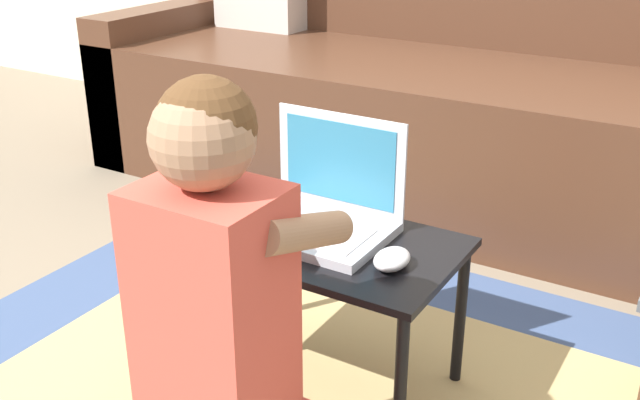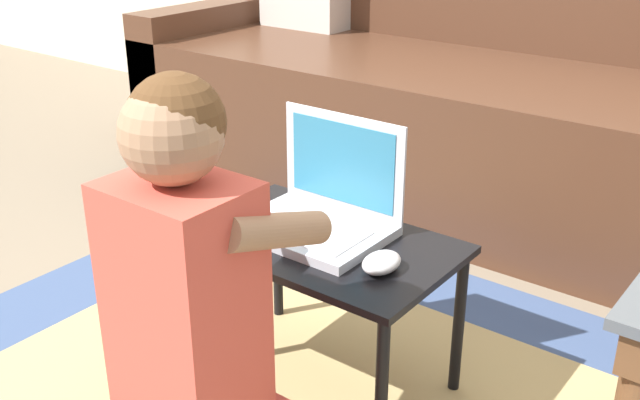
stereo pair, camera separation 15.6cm
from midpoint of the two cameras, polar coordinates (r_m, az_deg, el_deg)
ground_plane at (r=1.69m, az=-1.59°, el=-14.27°), size 16.00×16.00×0.00m
couch at (r=2.67m, az=11.52°, el=6.89°), size 2.28×0.87×0.84m
laptop_desk at (r=1.55m, az=3.00°, el=-4.55°), size 0.55×0.34×0.35m
laptop at (r=1.55m, az=2.81°, el=-1.05°), size 0.30×0.22×0.23m
computer_mouse at (r=1.41m, az=7.88°, el=-4.82°), size 0.06×0.09×0.03m
person_seated at (r=1.23m, az=-6.22°, el=-10.66°), size 0.29×0.36×0.78m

